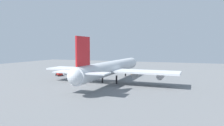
# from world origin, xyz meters

# --- Properties ---
(ground_plane) EXTENTS (252.91, 252.91, 0.00)m
(ground_plane) POSITION_xyz_m (0.00, 0.00, 0.00)
(ground_plane) COLOR slate
(cargo_airplane) EXTENTS (63.23, 55.28, 18.02)m
(cargo_airplane) POSITION_xyz_m (-0.46, 0.00, 6.06)
(cargo_airplane) COLOR silver
(cargo_airplane) RESTS_ON ground_plane
(maintenance_van) EXTENTS (3.95, 4.37, 2.17)m
(maintenance_van) POSITION_xyz_m (7.79, 32.35, 1.15)
(maintenance_van) COLOR #333338
(maintenance_van) RESTS_ON ground_plane
(safety_cone_nose) EXTENTS (0.52, 0.52, 0.75)m
(safety_cone_nose) POSITION_xyz_m (28.45, -0.47, 0.37)
(safety_cone_nose) COLOR orange
(safety_cone_nose) RESTS_ON ground_plane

